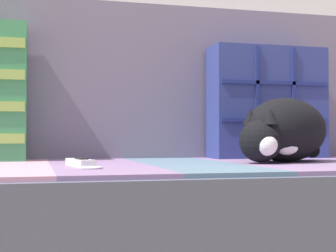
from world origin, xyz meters
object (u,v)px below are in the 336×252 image
Objects in this scene: couch at (184,233)px; throw_pillow_quilted at (267,103)px; sleeping_cat at (283,132)px; game_remote_far at (81,163)px.

throw_pillow_quilted is at bearing 32.97° from couch.
sleeping_cat is 0.58m from game_remote_far.
couch is 0.40m from sleeping_cat.
throw_pillow_quilted is (0.37, 0.24, 0.38)m from couch.
couch is 4.57× the size of throw_pillow_quilted.
throw_pillow_quilted is at bearing 72.89° from sleeping_cat.
throw_pillow_quilted is at bearing 28.98° from game_remote_far.
couch is 9.06× the size of game_remote_far.
game_remote_far reaches higher than couch.
couch is at bearing 23.59° from game_remote_far.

